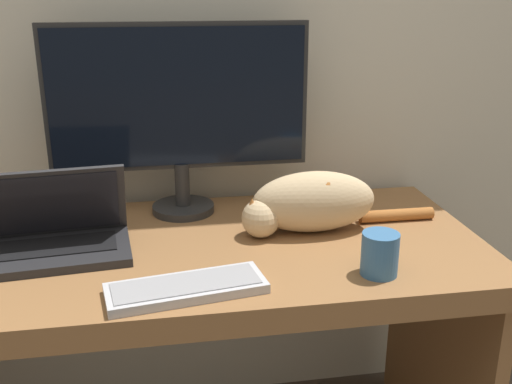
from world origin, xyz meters
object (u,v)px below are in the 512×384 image
(monitor, at_px, (179,108))
(laptop, at_px, (53,237))
(coffee_mug, at_px, (380,254))
(external_keyboard, at_px, (186,288))
(cat, at_px, (311,202))

(monitor, xyz_separation_m, laptop, (-0.31, -0.23, -0.25))
(laptop, relative_size, coffee_mug, 3.82)
(monitor, height_order, external_keyboard, monitor)
(external_keyboard, xyz_separation_m, cat, (0.33, 0.28, 0.07))
(external_keyboard, bearing_deg, monitor, 78.71)
(monitor, distance_m, laptop, 0.46)
(cat, relative_size, coffee_mug, 5.47)
(cat, bearing_deg, laptop, -176.84)
(laptop, relative_size, cat, 0.70)
(external_keyboard, height_order, cat, cat)
(laptop, relative_size, external_keyboard, 1.08)
(cat, distance_m, coffee_mug, 0.28)
(coffee_mug, bearing_deg, external_keyboard, -177.98)
(monitor, relative_size, coffee_mug, 7.17)
(laptop, bearing_deg, cat, -2.27)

